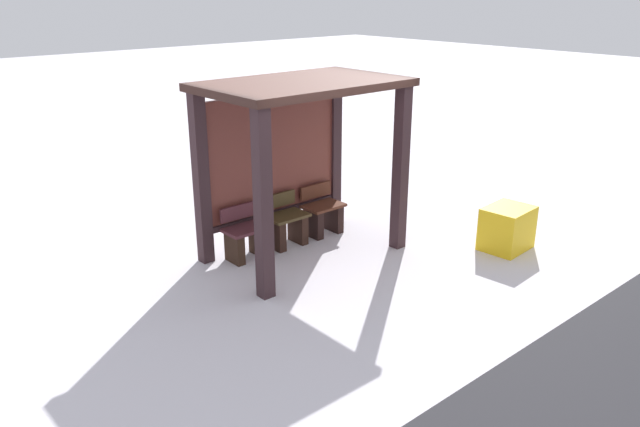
{
  "coord_description": "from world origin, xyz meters",
  "views": [
    {
      "loc": [
        -5.21,
        -6.34,
        3.59
      ],
      "look_at": [
        -0.4,
        -0.8,
        0.92
      ],
      "focal_mm": 35.21,
      "sensor_mm": 36.0,
      "label": 1
    }
  ],
  "objects_px": {
    "bench_left_inside": "(246,238)",
    "bench_right_inside": "(323,215)",
    "grit_bin": "(507,228)",
    "bus_shelter": "(294,131)",
    "bench_center_inside": "(286,226)"
  },
  "relations": [
    {
      "from": "bench_left_inside",
      "to": "bench_right_inside",
      "type": "relative_size",
      "value": 0.99
    },
    {
      "from": "bench_left_inside",
      "to": "grit_bin",
      "type": "height_order",
      "value": "bench_left_inside"
    },
    {
      "from": "bus_shelter",
      "to": "grit_bin",
      "type": "height_order",
      "value": "bus_shelter"
    },
    {
      "from": "bench_left_inside",
      "to": "bench_center_inside",
      "type": "height_order",
      "value": "bench_center_inside"
    },
    {
      "from": "bench_center_inside",
      "to": "bench_right_inside",
      "type": "height_order",
      "value": "bench_center_inside"
    },
    {
      "from": "bus_shelter",
      "to": "grit_bin",
      "type": "relative_size",
      "value": 3.8
    },
    {
      "from": "bench_left_inside",
      "to": "bench_right_inside",
      "type": "height_order",
      "value": "bench_right_inside"
    },
    {
      "from": "bench_center_inside",
      "to": "bench_right_inside",
      "type": "bearing_deg",
      "value": 0.03
    },
    {
      "from": "bench_right_inside",
      "to": "grit_bin",
      "type": "relative_size",
      "value": 1.07
    },
    {
      "from": "bus_shelter",
      "to": "grit_bin",
      "type": "bearing_deg",
      "value": -40.42
    },
    {
      "from": "bench_right_inside",
      "to": "grit_bin",
      "type": "xyz_separation_m",
      "value": [
        1.61,
        -2.18,
        0.01
      ]
    },
    {
      "from": "bench_left_inside",
      "to": "bench_right_inside",
      "type": "xyz_separation_m",
      "value": [
        1.42,
        0.0,
        0.0
      ]
    },
    {
      "from": "bench_center_inside",
      "to": "grit_bin",
      "type": "xyz_separation_m",
      "value": [
        2.32,
        -2.18,
        0.01
      ]
    },
    {
      "from": "bus_shelter",
      "to": "bench_left_inside",
      "type": "distance_m",
      "value": 1.62
    },
    {
      "from": "bench_right_inside",
      "to": "bench_center_inside",
      "type": "bearing_deg",
      "value": -179.97
    }
  ]
}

